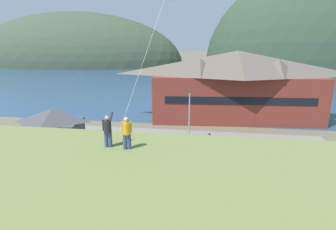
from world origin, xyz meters
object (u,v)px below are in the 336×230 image
object	(u,v)px
parked_car_front_row_silver	(237,173)
parked_car_mid_row_far	(303,178)
storage_shed_waterside	(189,101)
person_kite_flyer	(108,130)
moored_boat_outer_mooring	(208,101)
parked_car_back_row_right	(211,150)
parked_car_corner_spot	(186,175)
moored_boat_wharfside	(175,96)
parked_car_mid_row_near	(160,148)
moored_boat_inner_slip	(173,98)
wharf_dock	(191,100)
person_companion	(127,132)
storage_shed_near_lot	(54,132)
parking_light_pole	(189,114)
parked_car_mid_row_center	(103,168)
harbor_lodge	(236,84)
parked_car_front_row_red	(280,154)

from	to	relation	value
parked_car_front_row_silver	parked_car_mid_row_far	world-z (taller)	same
storage_shed_waterside	person_kite_flyer	bearing A→B (deg)	-93.47
moored_boat_outer_mooring	parked_car_mid_row_far	bearing A→B (deg)	-75.48
parked_car_back_row_right	parked_car_corner_spot	bearing A→B (deg)	-109.62
moored_boat_wharfside	parked_car_mid_row_far	xyz separation A→B (m)	(15.60, -36.03, 0.34)
parked_car_mid_row_near	parked_car_corner_spot	world-z (taller)	same
parked_car_back_row_right	parked_car_mid_row_near	bearing A→B (deg)	-177.81
moored_boat_inner_slip	parked_car_mid_row_far	distance (m)	37.15
wharf_dock	parked_car_front_row_silver	size ratio (longest dim) A/B	3.63
person_companion	parked_car_corner_spot	bearing A→B (deg)	74.70
moored_boat_wharfside	parked_car_corner_spot	distance (m)	37.38
moored_boat_wharfside	moored_boat_inner_slip	distance (m)	2.33
parked_car_front_row_silver	parked_car_mid_row_near	xyz separation A→B (m)	(-7.88, 4.92, 0.00)
storage_shed_near_lot	parking_light_pole	bearing A→B (deg)	23.14
storage_shed_near_lot	storage_shed_waterside	distance (m)	23.77
moored_boat_outer_mooring	parked_car_mid_row_center	world-z (taller)	moored_boat_outer_mooring
parked_car_corner_spot	moored_boat_wharfside	bearing A→B (deg)	98.41
parked_car_mid_row_far	moored_boat_wharfside	bearing A→B (deg)	113.41
parked_car_back_row_right	parking_light_pole	world-z (taller)	parking_light_pole
harbor_lodge	person_companion	size ratio (longest dim) A/B	16.24
parked_car_back_row_right	parked_car_mid_row_far	world-z (taller)	same
wharf_dock	moored_boat_outer_mooring	distance (m)	4.21
moored_boat_inner_slip	harbor_lodge	bearing A→B (deg)	-46.12
storage_shed_waterside	moored_boat_outer_mooring	size ratio (longest dim) A/B	0.79
storage_shed_near_lot	parked_car_front_row_red	bearing A→B (deg)	2.90
parked_car_corner_spot	moored_boat_inner_slip	bearing A→B (deg)	99.04
parking_light_pole	parked_car_mid_row_center	bearing A→B (deg)	-124.10
wharf_dock	parked_car_mid_row_center	distance (m)	35.79
storage_shed_waterside	parked_car_mid_row_near	size ratio (longest dim) A/B	1.39
wharf_dock	moored_boat_outer_mooring	size ratio (longest dim) A/B	2.02
harbor_lodge	wharf_dock	world-z (taller)	harbor_lodge
storage_shed_waterside	parked_car_front_row_red	xyz separation A→B (m)	(10.96, -18.21, -1.41)
moored_boat_inner_slip	person_companion	world-z (taller)	person_companion
parked_car_mid_row_near	parked_car_corner_spot	distance (m)	6.85
storage_shed_near_lot	person_companion	xyz separation A→B (m)	(12.73, -13.84, 5.29)
storage_shed_near_lot	parked_car_front_row_silver	size ratio (longest dim) A/B	1.58
storage_shed_near_lot	parked_car_mid_row_near	world-z (taller)	storage_shed_near_lot
moored_boat_inner_slip	person_kite_flyer	size ratio (longest dim) A/B	4.57
harbor_lodge	parked_car_corner_spot	world-z (taller)	harbor_lodge
parked_car_mid_row_center	person_companion	distance (m)	12.83
moored_boat_inner_slip	parking_light_pole	bearing A→B (deg)	-78.07
parked_car_front_row_silver	parked_car_mid_row_center	bearing A→B (deg)	-176.28
parked_car_mid_row_center	parking_light_pole	size ratio (longest dim) A/B	0.70
parked_car_corner_spot	parked_car_front_row_red	bearing A→B (deg)	32.75
person_kite_flyer	parked_car_front_row_silver	bearing A→B (deg)	50.94
harbor_lodge	parked_car_corner_spot	size ratio (longest dim) A/B	6.69
storage_shed_waterside	parked_car_corner_spot	size ratio (longest dim) A/B	1.41
parking_light_pole	moored_boat_outer_mooring	bearing A→B (deg)	84.10
wharf_dock	parked_car_corner_spot	world-z (taller)	parked_car_corner_spot
parked_car_front_row_silver	storage_shed_waterside	bearing A→B (deg)	104.64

